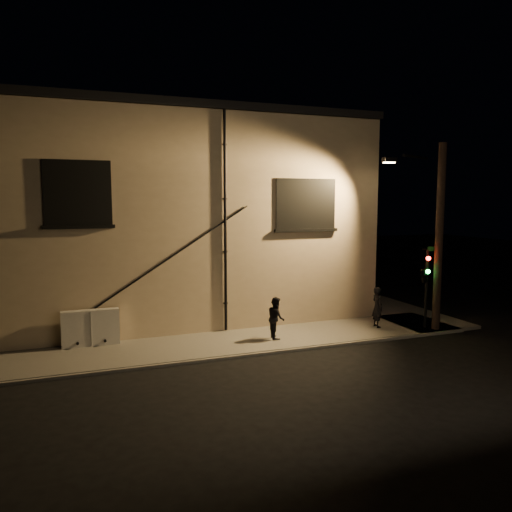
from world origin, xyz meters
name	(u,v)px	position (x,y,z in m)	size (l,w,h in m)	color
ground	(301,350)	(0.00, 0.00, 0.00)	(90.00, 90.00, 0.00)	black
sidewalk	(282,317)	(1.22, 4.39, 0.06)	(21.00, 16.00, 0.12)	#625E58
building	(164,215)	(-3.00, 8.99, 4.40)	(16.20, 12.23, 8.80)	tan
utility_cabinet	(91,328)	(-6.76, 2.70, 0.75)	(1.92, 0.32, 1.26)	beige
pedestrian_a	(377,307)	(4.01, 1.38, 0.92)	(0.59, 0.39, 1.61)	black
pedestrian_b	(276,318)	(-0.39, 1.31, 0.88)	(0.74, 0.58, 1.52)	black
traffic_signal	(425,274)	(5.56, 0.54, 2.28)	(1.28, 1.90, 3.22)	black
streetlamp_pole	(436,234)	(5.89, 0.36, 3.87)	(2.03, 1.39, 7.30)	black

